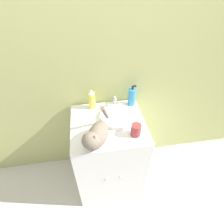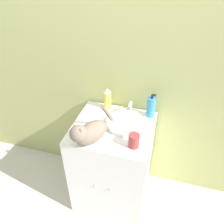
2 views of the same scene
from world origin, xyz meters
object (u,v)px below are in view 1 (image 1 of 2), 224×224
Objects in this scene: soap_bottle at (132,97)px; spray_bottle at (92,99)px; cat at (96,136)px; cup at (136,130)px.

soap_bottle is 0.36m from spray_bottle.
cup is at bearing 127.03° from cat.
spray_bottle is 0.50m from cup.
cat is 1.80× the size of soap_bottle.
spray_bottle is at bearing -151.79° from cat.
cat is 1.96× the size of spray_bottle.
cat is 0.44m from spray_bottle.
cat is 0.31m from cup.
soap_bottle is at bearing 167.48° from cat.
spray_bottle reaches higher than cup.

